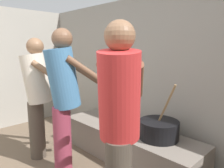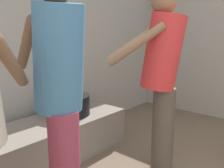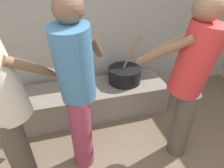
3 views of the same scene
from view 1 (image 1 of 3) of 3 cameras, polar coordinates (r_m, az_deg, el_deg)
block_enclosure_rear at (r=2.98m, az=13.25°, el=2.31°), size 5.26×0.20×2.14m
hearth_ledge at (r=2.91m, az=4.14°, el=-15.55°), size 1.99×0.60×0.40m
cooking_pot_main at (r=2.57m, az=12.53°, el=-11.82°), size 0.46×0.46×0.66m
cook_in_cream_shirt at (r=2.85m, az=-19.48°, el=-1.92°), size 0.69×0.69×1.56m
cook_in_red_shirt at (r=1.55m, az=1.95°, el=-9.34°), size 0.67×0.73×1.63m
cook_in_blue_shirt at (r=2.39m, az=-12.86°, el=-2.49°), size 0.52×0.74×1.65m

